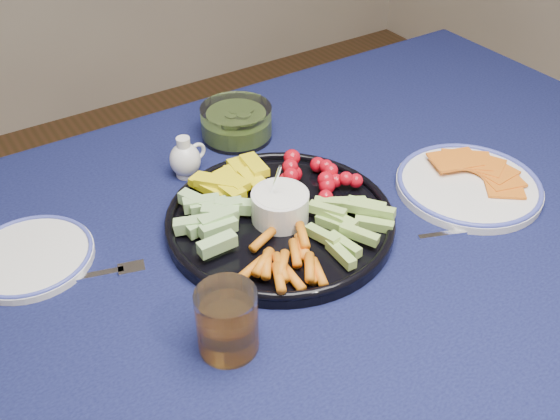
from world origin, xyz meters
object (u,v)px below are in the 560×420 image
dining_table (296,303)px  crudite_platter (279,217)px  juice_tumbler (228,324)px  side_plate_extra (30,256)px  cheese_plate (469,183)px  creamer_pitcher (186,159)px  pickle_bowl (236,124)px

dining_table → crudite_platter: size_ratio=4.59×
juice_tumbler → side_plate_extra: 0.35m
side_plate_extra → cheese_plate: bearing=-18.5°
creamer_pitcher → side_plate_extra: creamer_pitcher is taller
creamer_pitcher → juice_tumbler: 0.40m
crudite_platter → creamer_pitcher: 0.22m
dining_table → side_plate_extra: bearing=146.5°
pickle_bowl → side_plate_extra: (-0.44, -0.14, -0.02)m
side_plate_extra → creamer_pitcher: bearing=14.3°
pickle_bowl → side_plate_extra: size_ratio=0.73×
dining_table → creamer_pitcher: creamer_pitcher is taller
pickle_bowl → juice_tumbler: bearing=-121.1°
crudite_platter → cheese_plate: (0.33, -0.09, -0.01)m
juice_tumbler → pickle_bowl: bearing=58.9°
dining_table → pickle_bowl: pickle_bowl is taller
creamer_pitcher → cheese_plate: creamer_pitcher is taller
cheese_plate → crudite_platter: bearing=164.2°
cheese_plate → side_plate_extra: 0.72m
dining_table → juice_tumbler: juice_tumbler is taller
cheese_plate → juice_tumbler: juice_tumbler is taller
creamer_pitcher → pickle_bowl: creamer_pitcher is taller
cheese_plate → juice_tumbler: size_ratio=2.65×
pickle_bowl → creamer_pitcher: bearing=-155.4°
crudite_platter → cheese_plate: crudite_platter is taller
crudite_platter → cheese_plate: 0.34m
pickle_bowl → cheese_plate: (0.25, -0.37, -0.02)m
crudite_platter → creamer_pitcher: size_ratio=4.79×
dining_table → cheese_plate: bearing=-1.5°
dining_table → pickle_bowl: size_ratio=12.21×
creamer_pitcher → cheese_plate: bearing=-38.3°
dining_table → crudite_platter: bearing=75.1°
pickle_bowl → side_plate_extra: 0.46m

